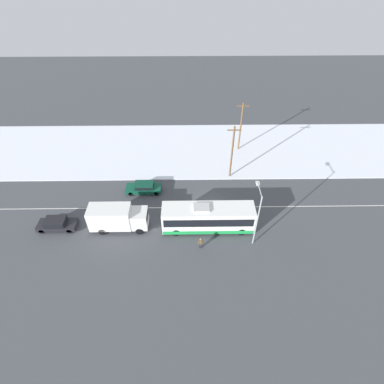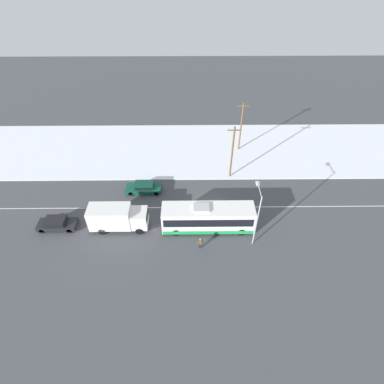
{
  "view_description": "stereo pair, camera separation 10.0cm",
  "coord_description": "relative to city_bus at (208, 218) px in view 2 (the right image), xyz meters",
  "views": [
    {
      "loc": [
        -2.75,
        -27.37,
        26.97
      ],
      "look_at": [
        -2.36,
        1.4,
        1.4
      ],
      "focal_mm": 28.0,
      "sensor_mm": 36.0,
      "label": 1
    },
    {
      "loc": [
        -2.65,
        -27.37,
        26.97
      ],
      "look_at": [
        -2.36,
        1.4,
        1.4
      ],
      "focal_mm": 28.0,
      "sensor_mm": 36.0,
      "label": 2
    }
  ],
  "objects": [
    {
      "name": "ground_plane",
      "position": [
        0.58,
        3.46,
        -1.7
      ],
      "size": [
        120.0,
        120.0,
        0.0
      ],
      "primitive_type": "plane",
      "color": "#424449"
    },
    {
      "name": "snow_lot",
      "position": [
        0.58,
        16.77,
        -1.64
      ],
      "size": [
        80.0,
        15.46,
        0.12
      ],
      "color": "silver",
      "rests_on": "ground_plane"
    },
    {
      "name": "lane_marking_center",
      "position": [
        0.58,
        3.46,
        -1.7
      ],
      "size": [
        60.0,
        0.12,
        0.0
      ],
      "color": "silver",
      "rests_on": "ground_plane"
    },
    {
      "name": "city_bus",
      "position": [
        0.0,
        0.0,
        0.0
      ],
      "size": [
        10.59,
        2.57,
        3.49
      ],
      "color": "white",
      "rests_on": "ground_plane"
    },
    {
      "name": "box_truck",
      "position": [
        -10.55,
        0.16,
        0.05
      ],
      "size": [
        6.72,
        2.3,
        3.19
      ],
      "color": "silver",
      "rests_on": "ground_plane"
    },
    {
      "name": "sedan_car",
      "position": [
        -8.25,
        6.6,
        -0.93
      ],
      "size": [
        4.69,
        1.8,
        1.4
      ],
      "rotation": [
        0.0,
        0.0,
        3.14
      ],
      "color": "#0F4733",
      "rests_on": "ground_plane"
    },
    {
      "name": "parked_car_near_truck",
      "position": [
        -17.83,
        0.17,
        -0.92
      ],
      "size": [
        4.52,
        1.8,
        1.42
      ],
      "color": "black",
      "rests_on": "ground_plane"
    },
    {
      "name": "pedestrian_at_stop",
      "position": [
        -0.94,
        -3.01,
        -0.72
      ],
      "size": [
        0.57,
        0.25,
        1.59
      ],
      "color": "#23232D",
      "rests_on": "ground_plane"
    },
    {
      "name": "streetlamp",
      "position": [
        5.01,
        -1.9,
        2.87
      ],
      "size": [
        0.36,
        2.67,
        7.18
      ],
      "color": "#9EA3A8",
      "rests_on": "ground_plane"
    },
    {
      "name": "utility_pole_roadside",
      "position": [
        3.69,
        9.74,
        2.52
      ],
      "size": [
        1.8,
        0.24,
        8.06
      ],
      "color": "brown",
      "rests_on": "ground_plane"
    },
    {
      "name": "utility_pole_snowlot",
      "position": [
        5.82,
        16.77,
        2.48
      ],
      "size": [
        1.8,
        0.24,
        7.98
      ],
      "color": "brown",
      "rests_on": "ground_plane"
    }
  ]
}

